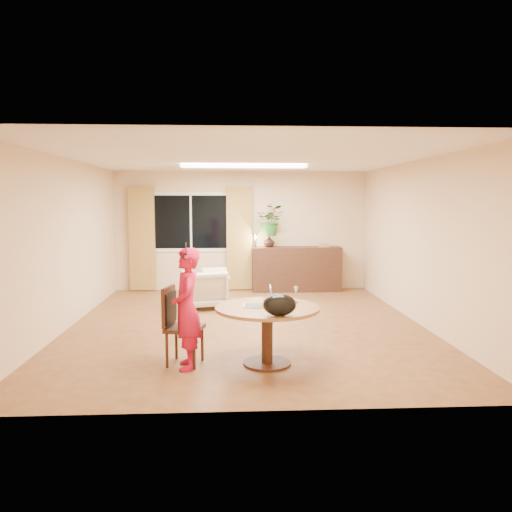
{
  "coord_description": "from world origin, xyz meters",
  "views": [
    {
      "loc": [
        -0.25,
        -7.7,
        1.94
      ],
      "look_at": [
        0.14,
        -0.2,
        1.12
      ],
      "focal_mm": 35.0,
      "sensor_mm": 36.0,
      "label": 1
    }
  ],
  "objects": [
    {
      "name": "vase",
      "position": [
        0.59,
        3.01,
        1.09
      ],
      "size": [
        0.29,
        0.29,
        0.25
      ],
      "primitive_type": "imported",
      "rotation": [
        0.0,
        0.0,
        -0.25
      ],
      "color": "black",
      "rests_on": "sideboard"
    },
    {
      "name": "dining_chair",
      "position": [
        -0.8,
        -1.85,
        0.47
      ],
      "size": [
        0.53,
        0.5,
        0.94
      ],
      "primitive_type": null,
      "rotation": [
        0.0,
        0.0,
        -0.23
      ],
      "color": "black",
      "rests_on": "floor"
    },
    {
      "name": "wall_left",
      "position": [
        -2.75,
        0.0,
        1.3
      ],
      "size": [
        0.0,
        6.5,
        6.5
      ],
      "primitive_type": "plane",
      "rotation": [
        1.57,
        0.0,
        1.57
      ],
      "color": "beige",
      "rests_on": "floor"
    },
    {
      "name": "wall_back",
      "position": [
        0.0,
        3.25,
        1.3
      ],
      "size": [
        5.5,
        0.0,
        5.5
      ],
      "primitive_type": "plane",
      "rotation": [
        1.57,
        0.0,
        0.0
      ],
      "color": "beige",
      "rests_on": "floor"
    },
    {
      "name": "wine_glass",
      "position": [
        0.55,
        -1.71,
        0.81
      ],
      "size": [
        0.07,
        0.07,
        0.21
      ],
      "primitive_type": null,
      "rotation": [
        0.0,
        0.0,
        -0.01
      ],
      "color": "white",
      "rests_on": "dining_table"
    },
    {
      "name": "wall_right",
      "position": [
        2.75,
        0.0,
        1.3
      ],
      "size": [
        0.0,
        6.5,
        6.5
      ],
      "primitive_type": "plane",
      "rotation": [
        1.57,
        0.0,
        -1.57
      ],
      "color": "beige",
      "rests_on": "floor"
    },
    {
      "name": "floor",
      "position": [
        0.0,
        0.0,
        0.0
      ],
      "size": [
        6.5,
        6.5,
        0.0
      ],
      "primitive_type": "plane",
      "color": "brown",
      "rests_on": "ground"
    },
    {
      "name": "laptop",
      "position": [
        0.08,
        -1.89,
        0.83
      ],
      "size": [
        0.39,
        0.27,
        0.25
      ],
      "primitive_type": null,
      "rotation": [
        0.0,
        0.0,
        -0.05
      ],
      "color": "#B7B7BC",
      "rests_on": "dining_table"
    },
    {
      "name": "armchair",
      "position": [
        -0.74,
        1.36,
        0.35
      ],
      "size": [
        0.91,
        0.93,
        0.69
      ],
      "primitive_type": "imported",
      "rotation": [
        0.0,
        0.0,
        3.41
      ],
      "color": "beige",
      "rests_on": "floor"
    },
    {
      "name": "book_stack",
      "position": [
        1.78,
        3.01,
        1.0
      ],
      "size": [
        0.21,
        0.16,
        0.09
      ],
      "primitive_type": null,
      "rotation": [
        0.0,
        0.0,
        -0.02
      ],
      "color": "#96764C",
      "rests_on": "sideboard"
    },
    {
      "name": "curtain_left",
      "position": [
        -2.15,
        3.15,
        1.15
      ],
      "size": [
        0.55,
        0.08,
        2.25
      ],
      "primitive_type": "cube",
      "color": "olive",
      "rests_on": "wall_back"
    },
    {
      "name": "ceiling",
      "position": [
        0.0,
        0.0,
        2.6
      ],
      "size": [
        6.5,
        6.5,
        0.0
      ],
      "primitive_type": "plane",
      "rotation": [
        3.14,
        0.0,
        0.0
      ],
      "color": "white",
      "rests_on": "wall_back"
    },
    {
      "name": "window",
      "position": [
        -1.1,
        3.23,
        1.5
      ],
      "size": [
        1.7,
        0.03,
        1.3
      ],
      "color": "white",
      "rests_on": "wall_back"
    },
    {
      "name": "pot_lid",
      "position": [
        0.44,
        -1.61,
        0.72
      ],
      "size": [
        0.24,
        0.24,
        0.04
      ],
      "primitive_type": null,
      "rotation": [
        0.0,
        0.0,
        -0.09
      ],
      "color": "white",
      "rests_on": "dining_table"
    },
    {
      "name": "tumbler",
      "position": [
        0.19,
        -1.63,
        0.76
      ],
      "size": [
        0.09,
        0.09,
        0.11
      ],
      "primitive_type": null,
      "rotation": [
        0.0,
        0.0,
        -0.22
      ],
      "color": "white",
      "rests_on": "dining_table"
    },
    {
      "name": "desk_lamp",
      "position": [
        0.29,
        2.96,
        1.12
      ],
      "size": [
        0.15,
        0.15,
        0.31
      ],
      "primitive_type": null,
      "rotation": [
        0.0,
        0.0,
        0.26
      ],
      "color": "black",
      "rests_on": "sideboard"
    },
    {
      "name": "bouquet",
      "position": [
        0.63,
        3.01,
        1.54
      ],
      "size": [
        0.69,
        0.63,
        0.66
      ],
      "primitive_type": "imported",
      "rotation": [
        0.0,
        0.0,
        -0.22
      ],
      "color": "#296E2D",
      "rests_on": "vase"
    },
    {
      "name": "curtain_right",
      "position": [
        -0.05,
        3.15,
        1.15
      ],
      "size": [
        0.55,
        0.08,
        2.25
      ],
      "primitive_type": "cube",
      "color": "olive",
      "rests_on": "wall_back"
    },
    {
      "name": "child",
      "position": [
        -0.76,
        -1.99,
        0.71
      ],
      "size": [
        0.55,
        0.4,
        1.41
      ],
      "primitive_type": "imported",
      "rotation": [
        0.0,
        0.0,
        -1.44
      ],
      "color": "red",
      "rests_on": "floor"
    },
    {
      "name": "handbag",
      "position": [
        0.28,
        -2.41,
        0.83
      ],
      "size": [
        0.38,
        0.23,
        0.24
      ],
      "primitive_type": null,
      "rotation": [
        0.0,
        0.0,
        -0.06
      ],
      "color": "black",
      "rests_on": "dining_table"
    },
    {
      "name": "ceiling_panel",
      "position": [
        0.0,
        1.2,
        2.57
      ],
      "size": [
        2.2,
        0.35,
        0.05
      ],
      "primitive_type": "cube",
      "color": "white",
      "rests_on": "ceiling"
    },
    {
      "name": "sideboard",
      "position": [
        1.19,
        3.01,
        0.48
      ],
      "size": [
        1.92,
        0.47,
        0.96
      ],
      "primitive_type": "cube",
      "color": "black",
      "rests_on": "floor"
    },
    {
      "name": "throw",
      "position": [
        -0.52,
        1.34,
        0.71
      ],
      "size": [
        0.53,
        0.61,
        0.03
      ],
      "primitive_type": null,
      "rotation": [
        0.0,
        0.0,
        0.15
      ],
      "color": "beige",
      "rests_on": "armchair"
    },
    {
      "name": "dining_table",
      "position": [
        0.18,
        -1.92,
        0.55
      ],
      "size": [
        1.24,
        1.24,
        0.7
      ],
      "color": "brown",
      "rests_on": "floor"
    }
  ]
}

